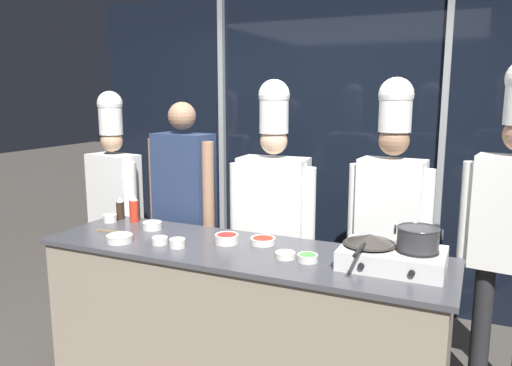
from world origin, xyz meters
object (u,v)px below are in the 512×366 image
(prep_bowl_bell_pepper, at_px, (227,238))
(prep_bowl_scallions, at_px, (308,257))
(chef_head, at_px, (114,190))
(prep_bowl_chicken, at_px, (160,240))
(prep_bowl_rice, at_px, (285,255))
(squeeze_bottle_chili, at_px, (134,209))
(prep_bowl_garlic, at_px, (120,238))
(stock_pot, at_px, (418,238))
(chef_line, at_px, (391,205))
(squeeze_bottle_soy, at_px, (120,209))
(person_guest, at_px, (184,196))
(prep_bowl_shrimp, at_px, (177,242))
(chef_sous, at_px, (273,204))
(prep_bowl_bean_sprouts, at_px, (152,225))
(prep_bowl_onion, at_px, (110,218))
(frying_pan, at_px, (369,239))
(prep_bowl_chili_flakes, at_px, (263,240))
(portable_stove, at_px, (392,258))
(serving_spoon_slotted, at_px, (116,232))

(prep_bowl_bell_pepper, distance_m, prep_bowl_scallions, 0.57)
(prep_bowl_bell_pepper, height_order, chef_head, chef_head)
(prep_bowl_chicken, distance_m, prep_bowl_rice, 0.79)
(squeeze_bottle_chili, distance_m, prep_bowl_garlic, 0.49)
(stock_pot, height_order, chef_line, chef_line)
(stock_pot, height_order, prep_bowl_bell_pepper, stock_pot)
(squeeze_bottle_soy, xyz_separation_m, person_guest, (0.37, 0.28, 0.07))
(prep_bowl_shrimp, height_order, chef_sous, chef_sous)
(stock_pot, xyz_separation_m, prep_bowl_chicken, (-1.47, -0.16, -0.15))
(prep_bowl_chicken, xyz_separation_m, chef_line, (1.24, 0.73, 0.18))
(chef_sous, bearing_deg, squeeze_bottle_chili, 16.28)
(prep_bowl_rice, xyz_separation_m, chef_line, (0.45, 0.66, 0.18))
(prep_bowl_bean_sprouts, relative_size, prep_bowl_shrimp, 1.37)
(squeeze_bottle_chili, relative_size, chef_sous, 0.10)
(prep_bowl_scallions, height_order, prep_bowl_garlic, prep_bowl_garlic)
(prep_bowl_onion, height_order, prep_bowl_garlic, prep_bowl_onion)
(squeeze_bottle_soy, xyz_separation_m, prep_bowl_scallions, (1.53, -0.32, -0.05))
(prep_bowl_scallions, height_order, prep_bowl_rice, prep_bowl_scallions)
(squeeze_bottle_soy, height_order, chef_sous, chef_sous)
(frying_pan, bearing_deg, prep_bowl_bell_pepper, 178.32)
(chef_line, bearing_deg, prep_bowl_garlic, 32.95)
(squeeze_bottle_soy, height_order, prep_bowl_rice, squeeze_bottle_soy)
(person_guest, bearing_deg, prep_bowl_onion, 50.18)
(prep_bowl_shrimp, bearing_deg, squeeze_bottle_chili, 148.18)
(chef_head, bearing_deg, chef_line, -172.13)
(prep_bowl_scallions, bearing_deg, prep_bowl_onion, 171.80)
(prep_bowl_bean_sprouts, xyz_separation_m, chef_head, (-0.74, 0.50, 0.09))
(prep_bowl_bean_sprouts, relative_size, person_guest, 0.07)
(stock_pot, xyz_separation_m, chef_head, (-2.45, 0.60, -0.06))
(squeeze_bottle_chili, bearing_deg, prep_bowl_shrimp, -31.82)
(prep_bowl_onion, bearing_deg, chef_line, 13.44)
(squeeze_bottle_chili, height_order, prep_bowl_chili_flakes, squeeze_bottle_chili)
(prep_bowl_chili_flakes, bearing_deg, prep_bowl_chicken, -155.41)
(prep_bowl_rice, bearing_deg, chef_head, 158.69)
(frying_pan, xyz_separation_m, prep_bowl_chili_flakes, (-0.66, 0.10, -0.12))
(stock_pot, bearing_deg, prep_bowl_bean_sprouts, 176.76)
(prep_bowl_scallions, xyz_separation_m, prep_bowl_shrimp, (-0.78, -0.08, 0.01))
(portable_stove, relative_size, chef_head, 0.29)
(frying_pan, xyz_separation_m, squeeze_bottle_chili, (-1.70, 0.21, -0.04))
(frying_pan, xyz_separation_m, person_guest, (-1.48, 0.51, 0.01))
(portable_stove, height_order, chef_head, chef_head)
(frying_pan, relative_size, prep_bowl_bean_sprouts, 3.71)
(prep_bowl_bean_sprouts, bearing_deg, chef_line, 17.93)
(prep_bowl_chicken, bearing_deg, squeeze_bottle_soy, 147.67)
(prep_bowl_bell_pepper, height_order, serving_spoon_slotted, prep_bowl_bell_pepper)
(frying_pan, height_order, prep_bowl_rice, frying_pan)
(portable_stove, distance_m, chef_head, 2.40)
(prep_bowl_rice, xyz_separation_m, chef_sous, (-0.33, 0.61, 0.13))
(stock_pot, relative_size, prep_bowl_chicken, 2.44)
(squeeze_bottle_soy, distance_m, person_guest, 0.46)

